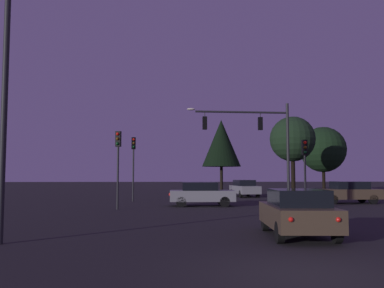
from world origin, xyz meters
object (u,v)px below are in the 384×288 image
traffic_light_median (133,156)px  car_crossing_left (201,194)px  traffic_light_corner_left (118,154)px  traffic_signal_mast_arm (259,134)px  tree_center_horizon (221,143)px  tree_behind_sign (323,150)px  parking_lot_lamp_post (6,69)px  car_crossing_right (348,192)px  car_nearside_lane (297,212)px  car_far_lane (244,188)px  tree_left_far (293,139)px  traffic_light_corner_right (305,160)px

traffic_light_median → car_crossing_left: (4.74, -4.93, -2.59)m
traffic_light_corner_left → traffic_light_median: bearing=87.5°
traffic_signal_mast_arm → traffic_light_corner_left: 10.25m
traffic_signal_mast_arm → tree_center_horizon: tree_center_horizon is taller
traffic_light_corner_left → tree_center_horizon: tree_center_horizon is taller
traffic_light_median → tree_behind_sign: size_ratio=0.62×
parking_lot_lamp_post → car_crossing_left: bearing=63.4°
car_crossing_right → car_nearside_lane: bearing=-119.4°
tree_behind_sign → traffic_signal_mast_arm: bearing=-121.5°
traffic_light_corner_left → traffic_light_median: traffic_light_median is taller
car_crossing_left → car_far_lane: 11.94m
traffic_light_median → car_nearside_lane: 19.42m
traffic_light_median → parking_lot_lamp_post: 19.12m
car_crossing_right → tree_center_horizon: bearing=111.0°
parking_lot_lamp_post → tree_behind_sign: (23.55, 36.07, -0.11)m
tree_left_far → car_crossing_right: bearing=-86.5°
car_crossing_right → traffic_light_corner_left: bearing=-165.3°
traffic_light_median → car_crossing_left: size_ratio=1.15×
car_nearside_lane → car_far_lane: size_ratio=0.90×
traffic_signal_mast_arm → car_far_lane: 9.88m
tree_left_far → car_nearside_lane: bearing=-107.0°
traffic_signal_mast_arm → parking_lot_lamp_post: size_ratio=0.89×
tree_left_far → parking_lot_lamp_post: bearing=-122.6°
traffic_light_corner_left → tree_center_horizon: size_ratio=0.56×
car_nearside_lane → parking_lot_lamp_post: bearing=-174.4°
car_nearside_lane → car_far_lane: same height
parking_lot_lamp_post → tree_center_horizon: tree_center_horizon is taller
car_crossing_right → traffic_light_median: bearing=168.4°
traffic_light_corner_right → tree_center_horizon: (-2.03, 21.78, 2.63)m
traffic_light_corner_left → car_nearside_lane: 13.18m
traffic_light_corner_left → car_far_lane: (9.88, 13.15, -2.40)m
traffic_light_corner_right → car_crossing_right: traffic_light_corner_right is taller
car_far_lane → tree_center_horizon: size_ratio=0.58×
car_far_lane → tree_left_far: (4.95, 1.35, 4.59)m
parking_lot_lamp_post → traffic_light_median: bearing=83.2°
car_crossing_left → tree_behind_sign: size_ratio=0.54×
tree_behind_sign → car_crossing_right: bearing=-106.8°
traffic_light_median → car_crossing_left: bearing=-46.1°
traffic_signal_mast_arm → car_crossing_right: traffic_signal_mast_arm is taller
traffic_light_corner_right → car_crossing_left: (-5.83, 2.74, -2.07)m
traffic_light_corner_right → traffic_light_corner_left: bearing=177.3°
parking_lot_lamp_post → car_nearside_lane: bearing=5.6°
car_crossing_left → tree_left_far: size_ratio=0.55×
car_crossing_right → tree_behind_sign: size_ratio=0.56×
traffic_signal_mast_arm → tree_behind_sign: (12.36, 20.17, 0.21)m
parking_lot_lamp_post → traffic_light_corner_left: bearing=80.6°
traffic_signal_mast_arm → traffic_light_median: (-8.92, 3.01, -1.42)m
traffic_signal_mast_arm → traffic_light_median: 9.52m
tree_behind_sign → tree_left_far: size_ratio=1.03×
traffic_signal_mast_arm → car_crossing_left: bearing=-155.4°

